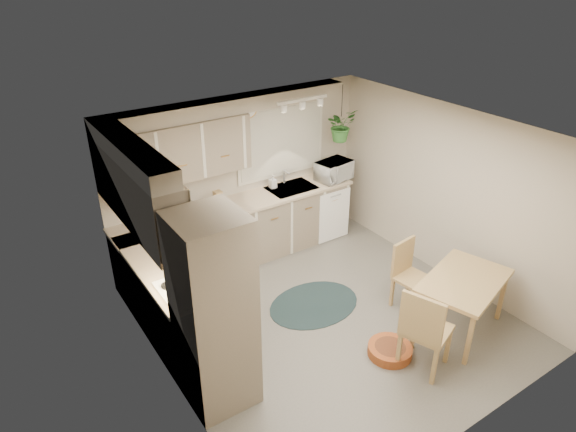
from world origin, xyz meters
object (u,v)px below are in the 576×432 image
at_px(braided_rug, 314,304).
at_px(chair_left, 427,327).
at_px(dining_table, 460,304).
at_px(microwave, 334,168).
at_px(chair_back, 413,277).
at_px(pet_bed, 390,350).

bearing_deg(braided_rug, chair_left, -77.30).
xyz_separation_m(dining_table, chair_left, (-0.81, -0.20, 0.16)).
height_order(dining_table, braided_rug, dining_table).
relative_size(chair_left, microwave, 1.94).
bearing_deg(microwave, braided_rug, -144.02).
relative_size(chair_left, braided_rug, 0.85).
bearing_deg(chair_back, braided_rug, -42.78).
distance_m(dining_table, chair_back, 0.65).
height_order(chair_left, chair_back, chair_left).
bearing_deg(pet_bed, braided_rug, 97.69).
distance_m(dining_table, pet_bed, 1.05).
xyz_separation_m(dining_table, microwave, (0.23, 2.74, 0.76)).
relative_size(chair_left, chair_back, 1.16).
xyz_separation_m(pet_bed, microwave, (1.22, 2.63, 1.06)).
xyz_separation_m(chair_back, braided_rug, (-1.01, 0.72, -0.45)).
bearing_deg(braided_rug, pet_bed, -82.31).
height_order(dining_table, pet_bed, dining_table).
bearing_deg(chair_left, braided_rug, 172.19).
relative_size(dining_table, chair_back, 1.27).
height_order(dining_table, chair_left, chair_left).
bearing_deg(microwave, chair_left, -118.69).
bearing_deg(pet_bed, microwave, 65.07).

